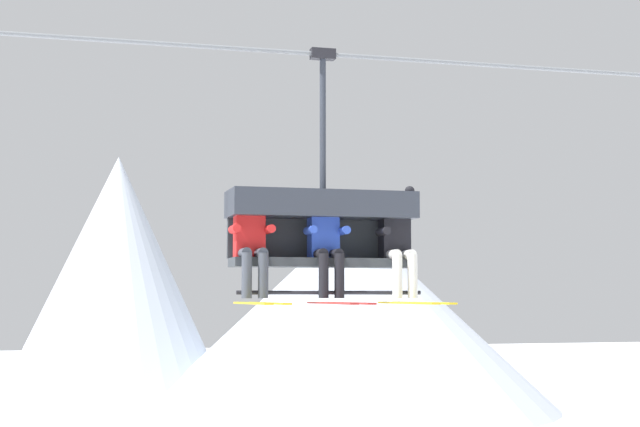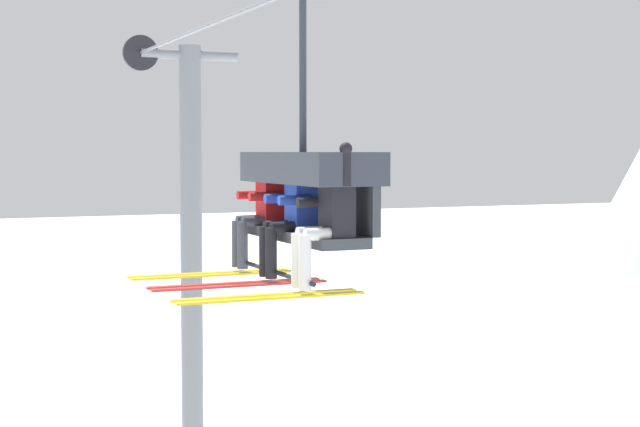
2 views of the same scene
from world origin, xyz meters
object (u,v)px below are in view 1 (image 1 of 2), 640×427
(skier_red, at_px, (251,242))
(skier_black, at_px, (398,242))
(chairlift_chair, at_px, (321,217))
(skier_blue, at_px, (326,243))

(skier_red, relative_size, skier_black, 1.00)
(chairlift_chair, distance_m, skier_red, 0.92)
(chairlift_chair, distance_m, skier_black, 0.91)
(skier_black, bearing_deg, skier_red, -179.77)
(chairlift_chair, height_order, skier_red, chairlift_chair)
(skier_blue, bearing_deg, skier_black, 0.47)
(skier_red, relative_size, skier_blue, 1.00)
(chairlift_chair, height_order, skier_black, chairlift_chair)
(skier_red, height_order, skier_blue, same)
(chairlift_chair, relative_size, skier_blue, 1.63)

